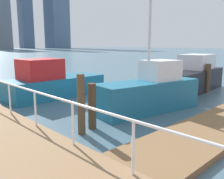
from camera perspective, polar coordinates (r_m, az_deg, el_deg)
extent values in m
plane|color=#476675|center=(15.91, -19.56, -0.22)|extent=(300.00, 300.00, 0.00)
cube|color=olive|center=(9.30, 24.08, -7.40)|extent=(10.87, 2.00, 0.18)
cylinder|color=white|center=(4.64, 4.96, -13.47)|extent=(0.06, 0.06, 1.05)
cylinder|color=white|center=(5.99, -9.11, -7.93)|extent=(0.06, 0.06, 1.05)
cylinder|color=white|center=(7.59, -17.45, -4.32)|extent=(0.06, 0.06, 1.05)
cylinder|color=white|center=(9.31, -22.76, -1.95)|extent=(0.06, 0.06, 1.05)
cylinder|color=white|center=(5.11, -3.09, -4.92)|extent=(0.06, 28.81, 0.06)
cylinder|color=brown|center=(7.66, -7.21, -3.53)|extent=(0.24, 0.24, 1.91)
cylinder|color=#473826|center=(8.17, -4.68, -3.92)|extent=(0.27, 0.27, 1.55)
cylinder|color=brown|center=(15.24, 21.37, 2.43)|extent=(0.33, 0.33, 1.69)
cube|color=black|center=(15.52, 17.79, 2.03)|extent=(6.12, 2.53, 1.28)
cube|color=white|center=(16.22, 19.22, 6.17)|extent=(2.55, 1.79, 0.90)
cube|color=#1E6B8C|center=(13.64, -13.05, 0.62)|extent=(5.45, 2.23, 1.04)
cube|color=red|center=(13.06, -16.40, 4.61)|extent=(2.03, 1.69, 1.03)
cube|color=#1E6B8C|center=(10.46, 8.36, -1.53)|extent=(4.88, 2.26, 1.28)
cube|color=white|center=(10.76, 11.17, 4.47)|extent=(1.66, 1.43, 0.85)
cylinder|color=silver|center=(10.28, 8.85, 16.03)|extent=(0.12, 0.12, 5.07)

